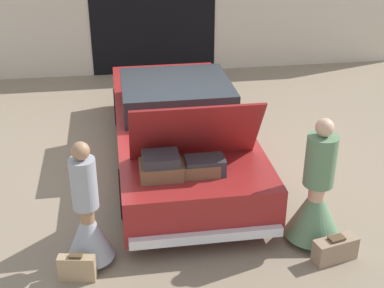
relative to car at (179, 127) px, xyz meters
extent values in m
plane|color=#7F705B|center=(0.00, 0.00, -0.57)|extent=(40.00, 40.00, 0.00)
cube|color=beige|center=(0.00, 4.41, 0.83)|extent=(12.00, 0.12, 2.80)
cube|color=black|center=(0.00, 4.34, 0.53)|extent=(2.80, 0.02, 2.20)
cube|color=maroon|center=(0.00, 0.00, -0.08)|extent=(1.93, 4.94, 0.61)
cube|color=#1E2328|center=(0.00, 0.30, 0.43)|extent=(1.70, 1.58, 0.43)
cylinder|color=black|center=(-0.89, 1.53, -0.23)|extent=(0.18, 0.67, 0.67)
cylinder|color=black|center=(0.90, 1.53, -0.23)|extent=(0.18, 0.67, 0.67)
cylinder|color=black|center=(-0.89, -1.48, -0.23)|extent=(0.18, 0.67, 0.67)
cylinder|color=black|center=(0.90, -1.48, -0.23)|extent=(0.18, 0.67, 0.67)
cube|color=silver|center=(0.00, -2.51, -0.29)|extent=(1.83, 0.10, 0.12)
cube|color=maroon|center=(0.00, -1.63, 0.66)|extent=(1.64, 0.56, 0.90)
cube|color=brown|center=(-0.46, -1.89, 0.31)|extent=(0.52, 0.39, 0.19)
cube|color=#2D2D33|center=(0.08, -1.89, 0.33)|extent=(0.49, 0.30, 0.21)
cube|color=#2D2D33|center=(-0.46, -1.89, 0.47)|extent=(0.44, 0.36, 0.12)
cube|color=brown|center=(0.00, -1.89, 0.30)|extent=(0.50, 0.32, 0.17)
cylinder|color=#997051|center=(-1.36, -2.38, -0.19)|extent=(0.16, 0.16, 0.76)
cone|color=#9399A3|center=(-1.36, -2.38, -0.15)|extent=(0.56, 0.56, 0.68)
cylinder|color=#9399A3|center=(-1.36, -2.38, 0.49)|extent=(0.29, 0.29, 0.60)
sphere|color=#997051|center=(-1.36, -2.38, 0.90)|extent=(0.21, 0.21, 0.21)
cylinder|color=tan|center=(1.36, -2.37, -0.17)|extent=(0.20, 0.20, 0.80)
cone|color=#567A56|center=(1.36, -2.37, -0.13)|extent=(0.69, 0.69, 0.72)
cylinder|color=#567A56|center=(1.36, -2.37, 0.55)|extent=(0.37, 0.37, 0.63)
sphere|color=tan|center=(1.36, -2.37, 0.97)|extent=(0.22, 0.22, 0.22)
cube|color=#9E8460|center=(-1.50, -2.69, -0.41)|extent=(0.43, 0.20, 0.31)
cube|color=#4C3823|center=(-1.50, -2.69, -0.24)|extent=(0.16, 0.10, 0.02)
cube|color=#8C7259|center=(1.49, -2.80, -0.42)|extent=(0.56, 0.31, 0.29)
cube|color=#4C3823|center=(1.49, -2.80, -0.26)|extent=(0.21, 0.16, 0.02)
camera|label=1|loc=(-0.95, -7.55, 3.50)|focal=50.00mm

